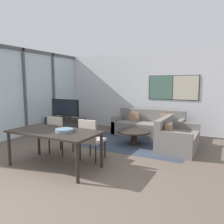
# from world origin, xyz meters

# --- Properties ---
(ground_plane) EXTENTS (24.00, 24.00, 0.00)m
(ground_plane) POSITION_xyz_m (0.00, 0.00, 0.00)
(ground_plane) COLOR brown
(wall_back) EXTENTS (7.07, 0.09, 2.80)m
(wall_back) POSITION_xyz_m (0.04, 5.29, 1.41)
(wall_back) COLOR silver
(wall_back) RESTS_ON ground_plane
(window_wall_left) EXTENTS (0.07, 5.29, 2.80)m
(window_wall_left) POSITION_xyz_m (-3.03, 2.64, 1.53)
(window_wall_left) COLOR silver
(window_wall_left) RESTS_ON ground_plane
(area_rug) EXTENTS (2.97, 1.86, 0.01)m
(area_rug) POSITION_xyz_m (0.51, 3.30, 0.00)
(area_rug) COLOR #333D4C
(area_rug) RESTS_ON ground_plane
(tv_console) EXTENTS (1.48, 0.46, 0.52)m
(tv_console) POSITION_xyz_m (-2.15, 3.56, 0.26)
(tv_console) COLOR black
(tv_console) RESTS_ON ground_plane
(television) EXTENTS (1.14, 0.20, 0.64)m
(television) POSITION_xyz_m (-2.15, 3.56, 0.83)
(television) COLOR #2D2D33
(television) RESTS_ON tv_console
(sofa_main) EXTENTS (2.27, 0.88, 0.82)m
(sofa_main) POSITION_xyz_m (0.51, 4.58, 0.27)
(sofa_main) COLOR slate
(sofa_main) RESTS_ON ground_plane
(sofa_side) EXTENTS (0.88, 1.47, 0.82)m
(sofa_side) POSITION_xyz_m (1.63, 3.36, 0.27)
(sofa_side) COLOR slate
(sofa_side) RESTS_ON ground_plane
(coffee_table) EXTENTS (0.94, 0.94, 0.39)m
(coffee_table) POSITION_xyz_m (0.51, 3.30, 0.29)
(coffee_table) COLOR black
(coffee_table) RESTS_ON ground_plane
(dining_table) EXTENTS (1.85, 0.92, 0.74)m
(dining_table) POSITION_xyz_m (-0.29, 1.01, 0.68)
(dining_table) COLOR black
(dining_table) RESTS_ON ground_plane
(dining_chair_left) EXTENTS (0.46, 0.46, 0.93)m
(dining_chair_left) POSITION_xyz_m (-0.75, 1.65, 0.52)
(dining_chair_left) COLOR #B2A899
(dining_chair_left) RESTS_ON ground_plane
(dining_chair_centre) EXTENTS (0.46, 0.46, 0.93)m
(dining_chair_centre) POSITION_xyz_m (0.16, 1.64, 0.52)
(dining_chair_centre) COLOR #B2A899
(dining_chair_centre) RESTS_ON ground_plane
(fruit_bowl) EXTENTS (0.35, 0.35, 0.06)m
(fruit_bowl) POSITION_xyz_m (-0.06, 1.04, 0.78)
(fruit_bowl) COLOR slate
(fruit_bowl) RESTS_ON dining_table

